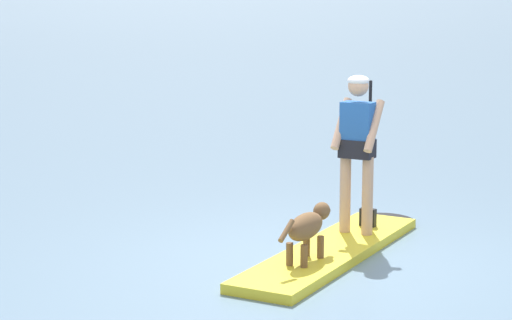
% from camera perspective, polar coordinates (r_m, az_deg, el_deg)
% --- Properties ---
extents(ground_plane, '(400.00, 400.00, 0.00)m').
position_cam_1_polar(ground_plane, '(10.23, 4.28, -5.61)').
color(ground_plane, slate).
extents(paddleboard, '(3.57, 1.42, 0.10)m').
position_cam_1_polar(paddleboard, '(10.42, 4.80, -5.04)').
color(paddleboard, yellow).
rests_on(paddleboard, ground_plane).
extents(person_paddler, '(0.65, 0.55, 1.72)m').
position_cam_1_polar(person_paddler, '(10.62, 5.92, 1.02)').
color(person_paddler, tan).
rests_on(person_paddler, paddleboard).
extents(dog, '(1.08, 0.35, 0.52)m').
position_cam_1_polar(dog, '(9.65, 3.01, -3.86)').
color(dog, brown).
rests_on(dog, paddleboard).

